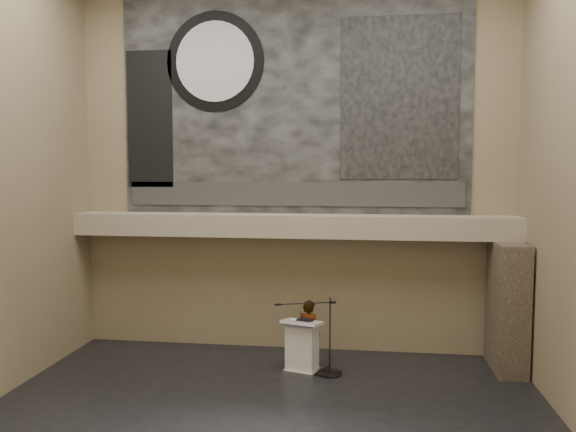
# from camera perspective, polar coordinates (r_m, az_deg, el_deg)

# --- Properties ---
(floor) EXTENTS (10.00, 10.00, 0.00)m
(floor) POSITION_cam_1_polar(r_m,az_deg,el_deg) (9.99, -2.61, -20.21)
(floor) COLOR black
(floor) RESTS_ON ground
(wall_back) EXTENTS (10.00, 0.02, 8.50)m
(wall_back) POSITION_cam_1_polar(r_m,az_deg,el_deg) (13.01, 0.47, 4.90)
(wall_back) COLOR #877456
(wall_back) RESTS_ON floor
(wall_front) EXTENTS (10.00, 0.02, 8.50)m
(wall_front) POSITION_cam_1_polar(r_m,az_deg,el_deg) (5.17, -10.74, 5.12)
(wall_front) COLOR #877456
(wall_front) RESTS_ON floor
(soffit) EXTENTS (10.00, 0.80, 0.50)m
(soffit) POSITION_cam_1_polar(r_m,az_deg,el_deg) (12.68, 0.24, -0.98)
(soffit) COLOR tan
(soffit) RESTS_ON wall_back
(sprinkler_left) EXTENTS (0.04, 0.04, 0.06)m
(sprinkler_left) POSITION_cam_1_polar(r_m,az_deg,el_deg) (12.96, -6.82, -2.13)
(sprinkler_left) COLOR #B2893D
(sprinkler_left) RESTS_ON soffit
(sprinkler_right) EXTENTS (0.04, 0.04, 0.06)m
(sprinkler_right) POSITION_cam_1_polar(r_m,az_deg,el_deg) (12.56, 8.85, -2.38)
(sprinkler_right) COLOR #B2893D
(sprinkler_right) RESTS_ON soffit
(banner) EXTENTS (8.00, 0.05, 5.00)m
(banner) POSITION_cam_1_polar(r_m,az_deg,el_deg) (13.07, 0.46, 11.27)
(banner) COLOR black
(banner) RESTS_ON wall_back
(banner_text_strip) EXTENTS (7.76, 0.02, 0.55)m
(banner_text_strip) POSITION_cam_1_polar(r_m,az_deg,el_deg) (12.95, 0.43, 2.25)
(banner_text_strip) COLOR #2A2A2A
(banner_text_strip) RESTS_ON banner
(banner_clock_rim) EXTENTS (2.30, 0.02, 2.30)m
(banner_clock_rim) POSITION_cam_1_polar(r_m,az_deg,el_deg) (13.52, -7.43, 15.30)
(banner_clock_rim) COLOR black
(banner_clock_rim) RESTS_ON banner
(banner_clock_face) EXTENTS (1.84, 0.02, 1.84)m
(banner_clock_face) POSITION_cam_1_polar(r_m,az_deg,el_deg) (13.50, -7.45, 15.31)
(banner_clock_face) COLOR silver
(banner_clock_face) RESTS_ON banner
(banner_building_print) EXTENTS (2.60, 0.02, 3.60)m
(banner_building_print) POSITION_cam_1_polar(r_m,az_deg,el_deg) (12.96, 11.25, 11.68)
(banner_building_print) COLOR black
(banner_building_print) RESTS_ON banner
(banner_brick_print) EXTENTS (1.10, 0.02, 3.20)m
(banner_brick_print) POSITION_cam_1_polar(r_m,az_deg,el_deg) (13.84, -13.87, 9.52)
(banner_brick_print) COLOR black
(banner_brick_print) RESTS_ON banner
(stone_pier) EXTENTS (0.60, 1.40, 2.70)m
(stone_pier) POSITION_cam_1_polar(r_m,az_deg,el_deg) (12.76, 21.40, -8.56)
(stone_pier) COLOR #3F3226
(stone_pier) RESTS_ON floor
(lectern) EXTENTS (0.89, 0.74, 1.14)m
(lectern) POSITION_cam_1_polar(r_m,az_deg,el_deg) (11.94, 1.44, -13.11)
(lectern) COLOR silver
(lectern) RESTS_ON floor
(binder) EXTENTS (0.37, 0.34, 0.04)m
(binder) POSITION_cam_1_polar(r_m,az_deg,el_deg) (11.76, 1.72, -10.52)
(binder) COLOR black
(binder) RESTS_ON lectern
(papers) EXTENTS (0.26, 0.32, 0.00)m
(papers) POSITION_cam_1_polar(r_m,az_deg,el_deg) (11.78, 0.75, -10.57)
(papers) COLOR white
(papers) RESTS_ON lectern
(speaker_person) EXTENTS (0.62, 0.52, 1.44)m
(speaker_person) POSITION_cam_1_polar(r_m,az_deg,el_deg) (12.26, 2.15, -11.81)
(speaker_person) COLOR beige
(speaker_person) RESTS_ON floor
(mic_stand) EXTENTS (1.35, 0.61, 1.61)m
(mic_stand) POSITION_cam_1_polar(r_m,az_deg,el_deg) (11.97, 4.08, -14.67)
(mic_stand) COLOR black
(mic_stand) RESTS_ON floor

